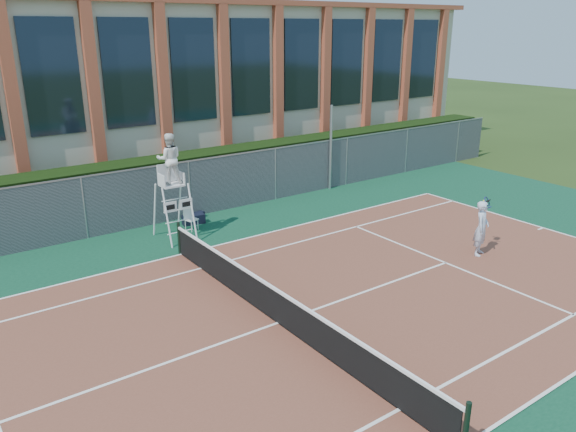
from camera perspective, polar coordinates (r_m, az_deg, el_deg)
ground at (r=14.28m, az=-1.01°, el=-10.90°), size 120.00×120.00×0.00m
apron at (r=15.01m, az=-3.23°, el=-9.34°), size 36.00×20.00×0.01m
tennis_court at (r=14.27m, az=-1.01°, el=-10.83°), size 23.77×10.97×0.02m
tennis_net at (r=14.02m, az=-1.03°, el=-9.00°), size 0.10×11.30×1.10m
fence at (r=21.13m, az=-14.81°, el=1.72°), size 40.00×0.06×2.20m
hedge at (r=22.22m, az=-15.96°, el=2.44°), size 40.00×1.40×2.20m
building at (r=29.17m, az=-22.12°, el=11.67°), size 45.00×10.60×8.22m
steel_pole at (r=25.30m, az=4.35°, el=6.92°), size 0.12×0.12×3.80m
umpire_chair at (r=19.32m, az=-11.94°, el=5.40°), size 1.05×1.61×3.74m
plastic_chair at (r=20.63m, az=-9.96°, el=-0.09°), size 0.49×0.49×0.84m
sports_bag_near at (r=21.31m, az=-9.57°, el=-0.34°), size 0.87×0.45×0.35m
sports_bag_far at (r=21.97m, az=-9.19°, el=0.08°), size 0.60×0.35×0.22m
tennis_player at (r=18.98m, az=19.06°, el=-1.16°), size 1.05×0.78×1.80m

